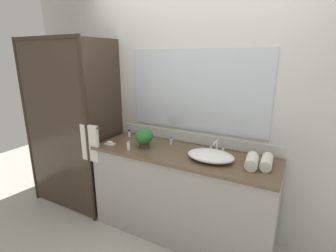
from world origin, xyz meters
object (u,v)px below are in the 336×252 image
Objects in this scene: potted_plant at (144,137)px; amenity_bottle_body_wash at (129,133)px; faucet at (217,149)px; amenity_bottle_lotion at (171,141)px; sink_basin at (211,156)px; amenity_bottle_conditioner at (129,146)px; rolled_towel_near_edge at (267,162)px; rolled_towel_middle at (252,161)px; soap_dish at (110,143)px.

amenity_bottle_body_wash is (-0.36, 0.22, -0.08)m from potted_plant.
faucet reaches higher than amenity_bottle_lotion.
faucet is 0.51m from amenity_bottle_lotion.
sink_basin is 4.64× the size of amenity_bottle_conditioner.
amenity_bottle_body_wash is at bearing 168.83° from sink_basin.
rolled_towel_near_edge is at bearing -5.13° from amenity_bottle_body_wash.
rolled_towel_middle reaches higher than rolled_towel_near_edge.
amenity_bottle_body_wash is at bearing 126.01° from amenity_bottle_conditioner.
faucet is 0.47m from rolled_towel_near_edge.
amenity_bottle_conditioner reaches higher than sink_basin.
sink_basin is 1.07m from soap_dish.
amenity_bottle_body_wash is 0.85× the size of amenity_bottle_conditioner.
rolled_towel_near_edge is at bearing 26.31° from rolled_towel_middle.
potted_plant reaches higher than sink_basin.
soap_dish is 1.54m from rolled_towel_near_edge.
soap_dish is 0.64m from amenity_bottle_lotion.
amenity_bottle_body_wash is (-0.55, 0.01, -0.00)m from amenity_bottle_lotion.
potted_plant reaches higher than faucet.
rolled_towel_middle reaches higher than sink_basin.
faucet reaches higher than amenity_bottle_conditioner.
soap_dish is 1.28× the size of amenity_bottle_body_wash.
rolled_towel_middle is at bearing -12.05° from amenity_bottle_lotion.
rolled_towel_middle reaches higher than amenity_bottle_conditioner.
potted_plant reaches higher than amenity_bottle_body_wash.
faucet is at bearing 156.51° from rolled_towel_middle.
rolled_towel_middle is at bearing -153.69° from rolled_towel_near_edge.
potted_plant reaches higher than rolled_towel_near_edge.
amenity_bottle_conditioner is (-0.79, -0.32, -0.00)m from faucet.
rolled_towel_near_edge is (1.16, 0.09, -0.07)m from potted_plant.
amenity_bottle_lotion is at bearing 48.12° from potted_plant.
sink_basin is 0.70m from potted_plant.
rolled_towel_middle is at bearing 8.34° from amenity_bottle_conditioner.
rolled_towel_middle is (0.35, 0.02, 0.01)m from sink_basin.
potted_plant reaches higher than soap_dish.
amenity_bottle_body_wash is at bearing 172.29° from rolled_towel_middle.
potted_plant is 2.63× the size of amenity_bottle_body_wash.
faucet is 0.86m from amenity_bottle_conditioner.
potted_plant is (-0.70, -0.18, 0.07)m from faucet.
amenity_bottle_lotion and amenity_bottle_body_wash have the same top height.
sink_basin is 2.50× the size of faucet.
rolled_towel_near_edge is (0.97, -0.13, 0.01)m from amenity_bottle_lotion.
soap_dish is 0.46× the size of rolled_towel_middle.
amenity_bottle_lotion is 0.36× the size of rolled_towel_middle.
sink_basin is 0.35m from rolled_towel_middle.
faucet reaches higher than rolled_towel_near_edge.
sink_basin is 5.40× the size of amenity_bottle_lotion.
amenity_bottle_conditioner is at bearing -169.29° from sink_basin.
amenity_bottle_lotion is at bearing 50.66° from amenity_bottle_conditioner.
potted_plant is 0.87× the size of rolled_towel_near_edge.
soap_dish is at bearing -174.12° from sink_basin.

